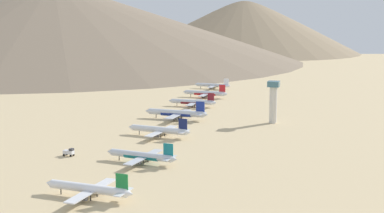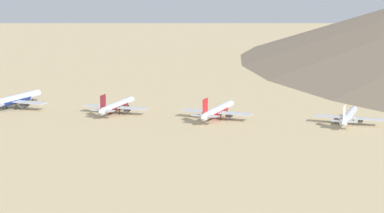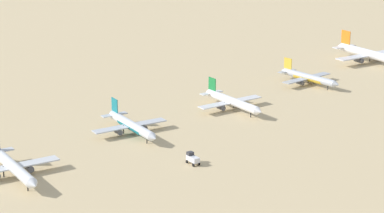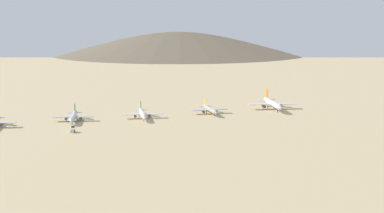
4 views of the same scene
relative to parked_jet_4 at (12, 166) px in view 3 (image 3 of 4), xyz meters
name	(u,v)px [view 3 (image 3 of 4)]	position (x,y,z in m)	size (l,w,h in m)	color
ground_plane	(20,174)	(-1.17, 2.82, -3.83)	(2524.74, 2524.74, 0.00)	tan
parked_jet_4	(12,166)	(0.00, 0.00, 0.00)	(39.49, 32.18, 11.39)	silver
parked_jet_5	(131,125)	(-12.21, 54.35, -0.30)	(36.86, 30.04, 10.63)	silver
parked_jet_6	(232,101)	(-12.49, 104.57, -0.20)	(37.38, 30.36, 10.78)	white
parked_jet_7	(308,77)	(-20.49, 158.39, -0.43)	(35.50, 28.80, 10.25)	#B2B7C1
parked_jet_8	(369,54)	(-30.41, 213.49, 0.88)	(48.55, 39.52, 13.99)	white
service_truck	(193,158)	(26.51, 53.18, -1.76)	(5.36, 3.03, 3.90)	silver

